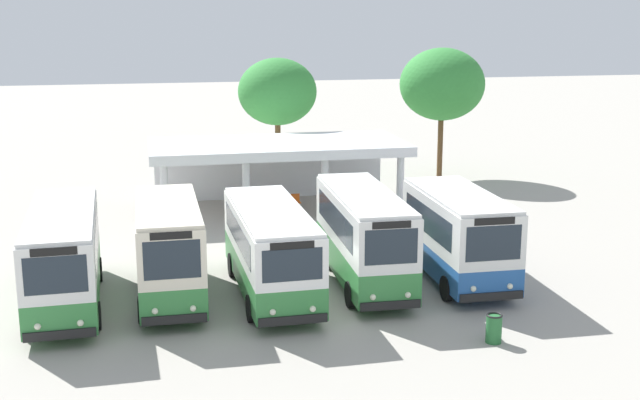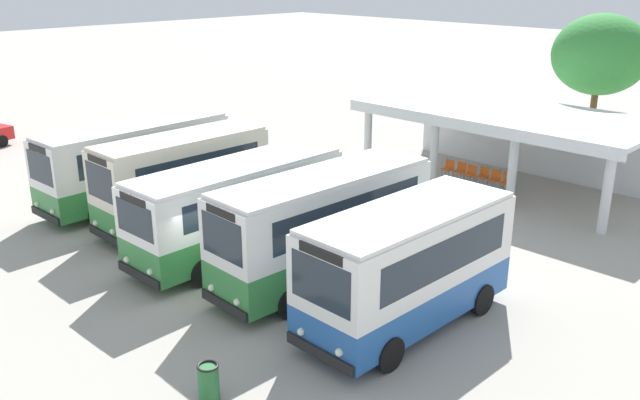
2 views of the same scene
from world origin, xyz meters
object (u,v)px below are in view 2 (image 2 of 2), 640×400
city_bus_nearest_orange (136,160)px  waiting_chair_middle_seat (470,173)px  city_bus_fifth_blue (407,263)px  waiting_chair_second_from_end (460,170)px  city_bus_second_in_row (183,177)px  city_bus_fourth_amber (324,223)px  waiting_chair_fifth_seat (495,178)px  waiting_chair_far_end_seat (507,181)px  waiting_chair_fourth_seat (483,175)px  waiting_chair_end_by_column (449,167)px  city_bus_middle_cream (238,205)px  litter_bin_apron (209,382)px

city_bus_nearest_orange → waiting_chair_middle_seat: city_bus_nearest_orange is taller
city_bus_nearest_orange → waiting_chair_middle_seat: bearing=54.9°
city_bus_nearest_orange → city_bus_fifth_blue: (13.96, -0.21, 0.02)m
waiting_chair_second_from_end → city_bus_fifth_blue: bearing=-62.5°
city_bus_second_in_row → city_bus_fourth_amber: 6.99m
city_bus_second_in_row → waiting_chair_fifth_seat: bearing=63.5°
city_bus_fourth_amber → waiting_chair_second_from_end: size_ratio=8.91×
waiting_chair_middle_seat → waiting_chair_far_end_seat: 1.78m
waiting_chair_second_from_end → waiting_chair_middle_seat: (0.59, -0.11, 0.00)m
waiting_chair_fourth_seat → waiting_chair_fifth_seat: 0.59m
waiting_chair_end_by_column → waiting_chair_fourth_seat: bearing=2.4°
waiting_chair_far_end_seat → waiting_chair_fourth_seat: bearing=177.7°
city_bus_middle_cream → waiting_chair_middle_seat: size_ratio=9.21×
city_bus_nearest_orange → waiting_chair_fifth_seat: 15.22m
city_bus_second_in_row → city_bus_fifth_blue: city_bus_second_in_row is taller
waiting_chair_fourth_seat → litter_bin_apron: bearing=-77.2°
city_bus_nearest_orange → waiting_chair_middle_seat: (8.27, 11.75, -1.30)m
city_bus_middle_cream → city_bus_fifth_blue: (6.98, 0.12, 0.10)m
city_bus_nearest_orange → waiting_chair_far_end_seat: size_ratio=9.42×
city_bus_fourth_amber → waiting_chair_fourth_seat: city_bus_fourth_amber is taller
waiting_chair_middle_seat → city_bus_nearest_orange: bearing=-125.1°
city_bus_fifth_blue → waiting_chair_middle_seat: (-5.69, 11.96, -1.32)m
waiting_chair_second_from_end → waiting_chair_fifth_seat: (1.78, -0.01, 0.00)m
city_bus_fifth_blue → litter_bin_apron: bearing=-100.2°
waiting_chair_end_by_column → waiting_chair_middle_seat: size_ratio=1.00×
city_bus_nearest_orange → waiting_chair_second_from_end: city_bus_nearest_orange is taller
waiting_chair_fourth_seat → waiting_chair_fifth_seat: bearing=-1.4°
waiting_chair_fifth_seat → waiting_chair_far_end_seat: 0.59m
waiting_chair_fifth_seat → waiting_chair_far_end_seat: bearing=-3.3°
waiting_chair_fourth_seat → litter_bin_apron: (4.06, -17.83, -0.07)m
waiting_chair_end_by_column → waiting_chair_middle_seat: (1.18, -0.04, 0.00)m
waiting_chair_middle_seat → waiting_chair_fourth_seat: bearing=11.0°
city_bus_middle_cream → waiting_chair_fifth_seat: 12.48m
city_bus_nearest_orange → litter_bin_apron: size_ratio=9.01×
waiting_chair_end_by_column → waiting_chair_second_from_end: same height
city_bus_fifth_blue → waiting_chair_end_by_column: 13.89m
waiting_chair_end_by_column → waiting_chair_fifth_seat: (2.37, 0.06, 0.00)m
waiting_chair_far_end_seat → waiting_chair_second_from_end: bearing=179.0°
city_bus_nearest_orange → city_bus_second_in_row: city_bus_second_in_row is taller
city_bus_second_in_row → waiting_chair_end_by_column: (3.60, 11.91, -1.36)m
city_bus_second_in_row → waiting_chair_end_by_column: 12.52m
litter_bin_apron → city_bus_fourth_amber: bearing=111.7°
city_bus_fourth_amber → waiting_chair_far_end_seat: size_ratio=8.91×
city_bus_fifth_blue → waiting_chair_fifth_seat: 12.94m
city_bus_second_in_row → waiting_chair_middle_seat: size_ratio=7.76×
city_bus_nearest_orange → city_bus_fifth_blue: city_bus_fifth_blue is taller
city_bus_fifth_blue → litter_bin_apron: size_ratio=7.33×
city_bus_second_in_row → waiting_chair_second_from_end: city_bus_second_in_row is taller
city_bus_middle_cream → city_bus_second_in_row: bearing=176.6°
waiting_chair_end_by_column → litter_bin_apron: size_ratio=0.96×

